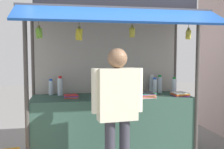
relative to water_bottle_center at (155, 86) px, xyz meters
The scene contains 17 objects.
stall_counter 1.00m from the water_bottle_center, 167.59° to the right, with size 2.53×0.78×0.94m, color #385B4C.
stall_structure 0.94m from the water_bottle_center, behind, with size 2.73×1.57×2.61m.
water_bottle_center is the anchor object (origin of this frame).
water_bottle_rear_center 0.34m from the water_bottle_center, ahead, with size 0.08×0.08×0.28m.
water_bottle_front_right 0.13m from the water_bottle_center, 91.88° to the left, with size 0.09×0.09×0.31m.
water_bottle_far_right 1.76m from the water_bottle_center, behind, with size 0.07×0.07×0.27m.
water_bottle_mid_right 0.16m from the water_bottle_center, 36.87° to the left, with size 0.09×0.09×0.31m.
water_bottle_left 1.60m from the water_bottle_center, behind, with size 0.09×0.09×0.32m.
magazine_stack_back_left 0.47m from the water_bottle_center, 45.83° to the right, with size 0.25×0.29×0.05m.
magazine_stack_front_left 0.95m from the water_bottle_center, 150.75° to the right, with size 0.25×0.28×0.08m.
magazine_stack_far_left 1.44m from the water_bottle_center, behind, with size 0.24×0.25×0.04m.
magazine_stack_right 0.46m from the water_bottle_center, 127.23° to the right, with size 0.28×0.31×0.07m.
banana_bunch_inner_left 1.69m from the water_bottle_center, 153.47° to the right, with size 0.12×0.11×0.33m.
banana_bunch_leftmost 1.10m from the water_bottle_center, 67.63° to the right, with size 0.10×0.10×0.30m.
banana_bunch_rightmost 2.13m from the water_bottle_center, 160.27° to the right, with size 0.11×0.11×0.31m.
banana_bunch_inner_right 1.23m from the water_bottle_center, 131.30° to the right, with size 0.09×0.09×0.28m.
vendor_person 1.46m from the water_bottle_center, 127.83° to the right, with size 0.64×0.25×1.69m.
Camera 1 is at (-0.74, -4.05, 1.61)m, focal length 41.46 mm.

